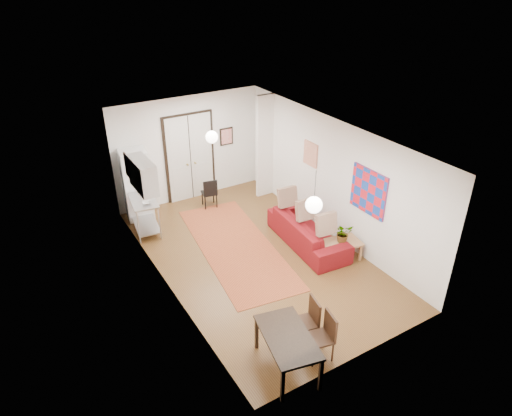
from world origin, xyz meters
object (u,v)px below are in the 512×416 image
sofa (308,231)px  black_side_chair (208,189)px  coffee_table (338,245)px  kitchen_counter (144,210)px  fridge (137,185)px  dining_table (288,340)px  dining_chair_near (301,316)px  dining_chair_far (317,331)px

sofa → black_side_chair: black_side_chair is taller
coffee_table → kitchen_counter: size_ratio=0.87×
fridge → black_side_chair: (1.81, -0.37, -0.44)m
dining_table → dining_chair_near: dining_chair_near is taller
coffee_table → dining_table: bearing=-144.2°
sofa → fridge: bearing=46.2°
coffee_table → dining_table: size_ratio=0.77×
dining_chair_far → sofa: bearing=157.3°
sofa → coffee_table: (0.20, -0.87, 0.04)m
kitchen_counter → dining_chair_far: (1.12, -5.43, -0.07)m
dining_table → dining_chair_far: bearing=0.7°
coffee_table → fridge: size_ratio=0.59×
dining_chair_far → fridge: bearing=-158.9°
sofa → black_side_chair: 3.22m
sofa → kitchen_counter: size_ratio=1.92×
dining_table → black_side_chair: size_ratio=1.67×
coffee_table → dining_chair_near: (-2.16, -1.55, 0.12)m
kitchen_counter → dining_chair_near: size_ratio=1.41×
black_side_chair → dining_table: bearing=87.0°
coffee_table → dining_chair_far: size_ratio=1.24×
coffee_table → dining_chair_near: dining_chair_near is taller
dining_table → kitchen_counter: bearing=95.5°
dining_chair_near → dining_chair_far: size_ratio=1.00×
coffee_table → dining_chair_far: (-2.16, -1.98, 0.12)m
kitchen_counter → dining_chair_far: bearing=-70.3°
sofa → black_side_chair: (-1.16, 3.00, 0.14)m
black_side_chair → coffee_table: bearing=119.8°
sofa → dining_table: bearing=142.9°
sofa → dining_table: dining_table is taller
fridge → black_side_chair: 1.90m
fridge → dining_chair_far: 6.31m
dining_table → black_side_chair: (1.40, 5.85, -0.14)m
dining_chair_near → black_side_chair: (0.80, 5.42, -0.02)m
fridge → dining_chair_near: (1.02, -5.79, -0.42)m
kitchen_counter → fridge: fridge is taller
sofa → fridge: size_ratio=1.29×
dining_table → dining_chair_near: 0.75m
dining_table → coffee_table: bearing=35.8°
dining_chair_far → black_side_chair: size_ratio=1.05×
dining_table → dining_chair_near: size_ratio=1.59×
kitchen_counter → black_side_chair: kitchen_counter is taller
sofa → dining_table: (-2.56, -2.85, 0.28)m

